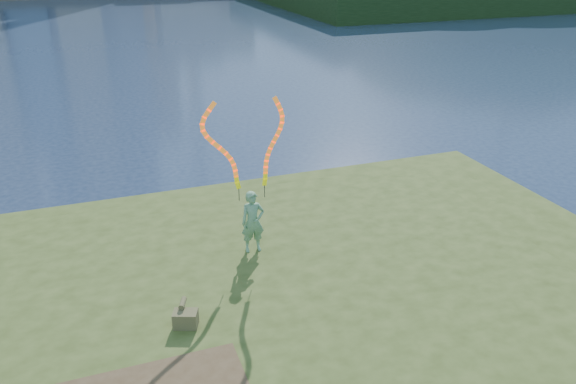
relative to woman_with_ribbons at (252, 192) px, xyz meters
name	(u,v)px	position (x,y,z in m)	size (l,w,h in m)	color
ground	(241,318)	(-0.71, -1.37, -2.25)	(320.00, 320.00, 0.00)	#1A2843
grassy_knoll	(276,378)	(-0.71, -3.66, -1.91)	(20.00, 18.00, 0.80)	#354318
woman_with_ribbons	(252,192)	(0.00, 0.00, 0.00)	(1.98, 0.37, 3.87)	#1C6621
canvas_bag	(185,318)	(-1.99, -2.27, -1.28)	(0.52, 0.59, 0.42)	#484324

